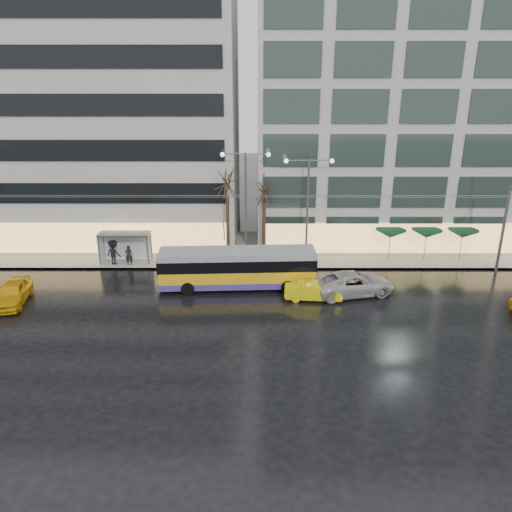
{
  "coord_description": "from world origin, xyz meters",
  "views": [
    {
      "loc": [
        2.9,
        -28.5,
        14.93
      ],
      "look_at": [
        2.84,
        5.0,
        2.67
      ],
      "focal_mm": 35.0,
      "sensor_mm": 36.0,
      "label": 1
    }
  ],
  "objects_px": {
    "trolleybus": "(237,269)",
    "bus_shelter": "(121,240)",
    "taxi_a": "(12,293)",
    "street_lamp_near": "(246,192)"
  },
  "relations": [
    {
      "from": "taxi_a",
      "to": "trolleybus",
      "type": "bearing_deg",
      "value": 1.24
    },
    {
      "from": "bus_shelter",
      "to": "taxi_a",
      "type": "distance_m",
      "value": 9.76
    },
    {
      "from": "bus_shelter",
      "to": "street_lamp_near",
      "type": "relative_size",
      "value": 0.47
    },
    {
      "from": "street_lamp_near",
      "to": "taxi_a",
      "type": "xyz_separation_m",
      "value": [
        -15.92,
        -8.06,
        -5.21
      ]
    },
    {
      "from": "trolleybus",
      "to": "bus_shelter",
      "type": "distance_m",
      "value": 11.15
    },
    {
      "from": "street_lamp_near",
      "to": "taxi_a",
      "type": "distance_m",
      "value": 18.59
    },
    {
      "from": "trolleybus",
      "to": "street_lamp_near",
      "type": "relative_size",
      "value": 1.28
    },
    {
      "from": "bus_shelter",
      "to": "taxi_a",
      "type": "height_order",
      "value": "bus_shelter"
    },
    {
      "from": "taxi_a",
      "to": "bus_shelter",
      "type": "bearing_deg",
      "value": 46.24
    },
    {
      "from": "trolleybus",
      "to": "taxi_a",
      "type": "height_order",
      "value": "trolleybus"
    }
  ]
}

